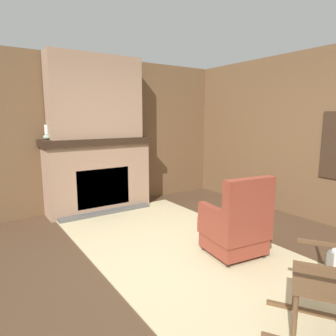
# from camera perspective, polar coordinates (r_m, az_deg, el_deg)

# --- Properties ---
(ground_plane) EXTENTS (14.00, 14.00, 0.00)m
(ground_plane) POSITION_cam_1_polar(r_m,az_deg,el_deg) (3.58, 1.91, -17.50)
(ground_plane) COLOR #4C3523
(wood_panel_wall_left) EXTENTS (0.06, 5.82, 2.67)m
(wood_panel_wall_left) POSITION_cam_1_polar(r_m,az_deg,el_deg) (5.55, -14.30, 6.26)
(wood_panel_wall_left) COLOR brown
(wood_panel_wall_left) RESTS_ON ground
(wood_panel_wall_back) EXTENTS (5.82, 0.09, 2.67)m
(wood_panel_wall_back) POSITION_cam_1_polar(r_m,az_deg,el_deg) (5.20, 26.50, 5.32)
(wood_panel_wall_back) COLOR brown
(wood_panel_wall_back) RESTS_ON ground
(fireplace_hearth) EXTENTS (0.66, 1.88, 1.28)m
(fireplace_hearth) POSITION_cam_1_polar(r_m,az_deg,el_deg) (5.38, -13.03, -1.27)
(fireplace_hearth) COLOR #9E7A60
(fireplace_hearth) RESTS_ON ground
(chimney_breast) EXTENTS (0.40, 1.57, 1.37)m
(chimney_breast) POSITION_cam_1_polar(r_m,az_deg,el_deg) (5.31, -13.63, 12.96)
(chimney_breast) COLOR #9E7A60
(chimney_breast) RESTS_ON fireplace_hearth
(area_rug) EXTENTS (4.03, 2.12, 0.01)m
(area_rug) POSITION_cam_1_polar(r_m,az_deg,el_deg) (3.88, 2.85, -15.17)
(area_rug) COLOR #C6B789
(area_rug) RESTS_ON ground
(armchair) EXTENTS (0.69, 0.72, 0.98)m
(armchair) POSITION_cam_1_polar(r_m,az_deg,el_deg) (3.67, 12.90, -10.86)
(armchair) COLOR brown
(armchair) RESTS_ON ground
(rocking_chair) EXTENTS (0.93, 0.83, 1.28)m
(rocking_chair) POSITION_cam_1_polar(r_m,az_deg,el_deg) (2.64, 28.41, -18.72)
(rocking_chair) COLOR brown
(rocking_chair) RESTS_ON ground
(firewood_stack) EXTENTS (0.45, 0.41, 0.26)m
(firewood_stack) POSITION_cam_1_polar(r_m,az_deg,el_deg) (5.21, 12.97, -7.50)
(firewood_stack) COLOR brown
(firewood_stack) RESTS_ON ground
(oil_lamp_vase) EXTENTS (0.12, 0.12, 0.24)m
(oil_lamp_vase) POSITION_cam_1_polar(r_m,az_deg,el_deg) (5.12, -22.07, 5.94)
(oil_lamp_vase) COLOR #99B29E
(oil_lamp_vase) RESTS_ON fireplace_hearth
(storage_case) EXTENTS (0.14, 0.21, 0.13)m
(storage_case) POSITION_cam_1_polar(r_m,az_deg,el_deg) (5.67, -6.04, 6.69)
(storage_case) COLOR black
(storage_case) RESTS_ON fireplace_hearth
(decorative_plate_on_mantel) EXTENTS (0.07, 0.26, 0.26)m
(decorative_plate_on_mantel) POSITION_cam_1_polar(r_m,az_deg,el_deg) (5.36, -13.75, 6.99)
(decorative_plate_on_mantel) COLOR #336093
(decorative_plate_on_mantel) RESTS_ON fireplace_hearth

